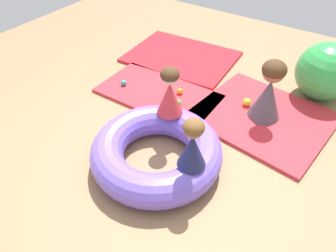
{
  "coord_description": "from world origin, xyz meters",
  "views": [
    {
      "loc": [
        1.23,
        -1.66,
        2.34
      ],
      "look_at": [
        -0.05,
        0.25,
        0.34
      ],
      "focal_mm": 33.8,
      "sensor_mm": 36.0,
      "label": 1
    }
  ],
  "objects_px": {
    "exercise_ball_large": "(326,72)",
    "child_in_navy": "(193,144)",
    "play_ball_green": "(177,103)",
    "play_ball_orange": "(180,91)",
    "play_ball_yellow": "(247,102)",
    "adult_seated": "(269,91)",
    "inflatable_cushion": "(156,151)",
    "child_in_red": "(170,92)",
    "play_ball_teal": "(124,83)"
  },
  "relations": [
    {
      "from": "inflatable_cushion",
      "to": "exercise_ball_large",
      "type": "xyz_separation_m",
      "value": [
        1.03,
        2.08,
        0.19
      ]
    },
    {
      "from": "exercise_ball_large",
      "to": "play_ball_yellow",
      "type": "bearing_deg",
      "value": -131.05
    },
    {
      "from": "play_ball_green",
      "to": "play_ball_teal",
      "type": "distance_m",
      "value": 0.83
    },
    {
      "from": "play_ball_teal",
      "to": "adult_seated",
      "type": "bearing_deg",
      "value": 13.13
    },
    {
      "from": "play_ball_green",
      "to": "play_ball_orange",
      "type": "relative_size",
      "value": 1.36
    },
    {
      "from": "adult_seated",
      "to": "play_ball_orange",
      "type": "height_order",
      "value": "adult_seated"
    },
    {
      "from": "play_ball_teal",
      "to": "play_ball_green",
      "type": "bearing_deg",
      "value": -0.52
    },
    {
      "from": "play_ball_green",
      "to": "play_ball_orange",
      "type": "xyz_separation_m",
      "value": [
        -0.12,
        0.25,
        -0.01
      ]
    },
    {
      "from": "inflatable_cushion",
      "to": "exercise_ball_large",
      "type": "relative_size",
      "value": 1.81
    },
    {
      "from": "adult_seated",
      "to": "play_ball_green",
      "type": "xyz_separation_m",
      "value": [
        -0.92,
        -0.41,
        -0.29
      ]
    },
    {
      "from": "play_ball_orange",
      "to": "play_ball_yellow",
      "type": "bearing_deg",
      "value": 16.82
    },
    {
      "from": "adult_seated",
      "to": "exercise_ball_large",
      "type": "relative_size",
      "value": 1.01
    },
    {
      "from": "child_in_navy",
      "to": "play_ball_teal",
      "type": "relative_size",
      "value": 6.92
    },
    {
      "from": "inflatable_cushion",
      "to": "play_ball_green",
      "type": "distance_m",
      "value": 0.89
    },
    {
      "from": "play_ball_green",
      "to": "child_in_red",
      "type": "bearing_deg",
      "value": -67.43
    },
    {
      "from": "play_ball_orange",
      "to": "exercise_ball_large",
      "type": "relative_size",
      "value": 0.11
    },
    {
      "from": "play_ball_orange",
      "to": "child_in_red",
      "type": "bearing_deg",
      "value": -66.54
    },
    {
      "from": "inflatable_cushion",
      "to": "play_ball_orange",
      "type": "distance_m",
      "value": 1.17
    },
    {
      "from": "adult_seated",
      "to": "play_ball_green",
      "type": "bearing_deg",
      "value": -51.01
    },
    {
      "from": "child_in_red",
      "to": "adult_seated",
      "type": "distance_m",
      "value": 1.13
    },
    {
      "from": "inflatable_cushion",
      "to": "play_ball_yellow",
      "type": "height_order",
      "value": "inflatable_cushion"
    },
    {
      "from": "adult_seated",
      "to": "play_ball_green",
      "type": "distance_m",
      "value": 1.05
    },
    {
      "from": "exercise_ball_large",
      "to": "play_ball_teal",
      "type": "bearing_deg",
      "value": -150.29
    },
    {
      "from": "child_in_navy",
      "to": "adult_seated",
      "type": "relative_size",
      "value": 0.68
    },
    {
      "from": "child_in_red",
      "to": "play_ball_teal",
      "type": "relative_size",
      "value": 7.4
    },
    {
      "from": "adult_seated",
      "to": "play_ball_yellow",
      "type": "distance_m",
      "value": 0.39
    },
    {
      "from": "play_ball_green",
      "to": "exercise_ball_large",
      "type": "xyz_separation_m",
      "value": [
        1.33,
        1.24,
        0.26
      ]
    },
    {
      "from": "play_ball_orange",
      "to": "exercise_ball_large",
      "type": "xyz_separation_m",
      "value": [
        1.44,
        0.99,
        0.27
      ]
    },
    {
      "from": "play_ball_teal",
      "to": "child_in_red",
      "type": "bearing_deg",
      "value": -23.17
    },
    {
      "from": "adult_seated",
      "to": "inflatable_cushion",
      "type": "bearing_deg",
      "value": -11.58
    },
    {
      "from": "exercise_ball_large",
      "to": "child_in_navy",
      "type": "bearing_deg",
      "value": -105.56
    },
    {
      "from": "child_in_red",
      "to": "play_ball_green",
      "type": "xyz_separation_m",
      "value": [
        -0.18,
        0.42,
        -0.48
      ]
    },
    {
      "from": "child_in_red",
      "to": "exercise_ball_large",
      "type": "distance_m",
      "value": 2.03
    },
    {
      "from": "adult_seated",
      "to": "play_ball_teal",
      "type": "distance_m",
      "value": 1.82
    },
    {
      "from": "play_ball_green",
      "to": "exercise_ball_large",
      "type": "height_order",
      "value": "exercise_ball_large"
    },
    {
      "from": "child_in_navy",
      "to": "inflatable_cushion",
      "type": "bearing_deg",
      "value": 28.7
    },
    {
      "from": "inflatable_cushion",
      "to": "child_in_navy",
      "type": "relative_size",
      "value": 2.61
    },
    {
      "from": "play_ball_green",
      "to": "play_ball_yellow",
      "type": "bearing_deg",
      "value": 35.99
    },
    {
      "from": "play_ball_green",
      "to": "exercise_ball_large",
      "type": "bearing_deg",
      "value": 43.01
    },
    {
      "from": "inflatable_cushion",
      "to": "adult_seated",
      "type": "xyz_separation_m",
      "value": [
        0.62,
        1.25,
        0.23
      ]
    },
    {
      "from": "play_ball_yellow",
      "to": "play_ball_green",
      "type": "bearing_deg",
      "value": -144.01
    },
    {
      "from": "child_in_navy",
      "to": "child_in_red",
      "type": "bearing_deg",
      "value": -2.75
    },
    {
      "from": "inflatable_cushion",
      "to": "exercise_ball_large",
      "type": "distance_m",
      "value": 2.32
    },
    {
      "from": "play_ball_green",
      "to": "play_ball_yellow",
      "type": "distance_m",
      "value": 0.84
    },
    {
      "from": "child_in_navy",
      "to": "play_ball_yellow",
      "type": "xyz_separation_m",
      "value": [
        -0.05,
        1.41,
        -0.47
      ]
    },
    {
      "from": "play_ball_teal",
      "to": "play_ball_orange",
      "type": "distance_m",
      "value": 0.75
    },
    {
      "from": "play_ball_green",
      "to": "play_ball_yellow",
      "type": "height_order",
      "value": "play_ball_green"
    },
    {
      "from": "child_in_red",
      "to": "play_ball_green",
      "type": "height_order",
      "value": "child_in_red"
    },
    {
      "from": "child_in_navy",
      "to": "play_ball_orange",
      "type": "relative_size",
      "value": 6.24
    },
    {
      "from": "child_in_red",
      "to": "play_ball_green",
      "type": "distance_m",
      "value": 0.66
    }
  ]
}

